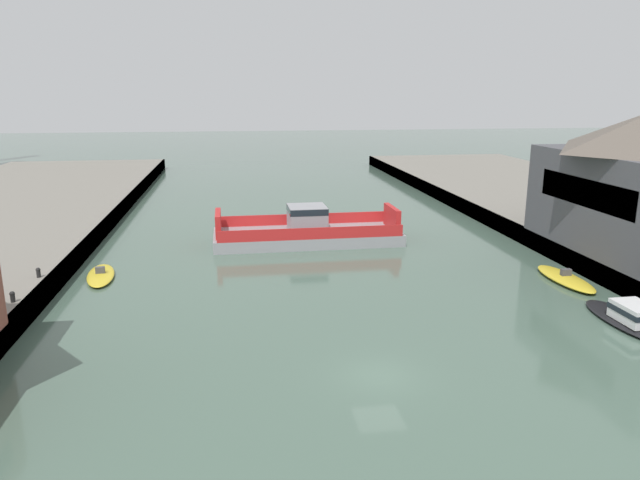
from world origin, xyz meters
TOP-DOWN VIEW (x-y plane):
  - ground_plane at (0.00, 0.00)m, footprint 400.00×400.00m
  - chain_ferry at (-0.23, 28.39)m, footprint 18.22×6.79m
  - moored_boat_near_left at (-17.98, 19.53)m, footprint 2.93×6.56m
  - moored_boat_near_right at (17.45, 4.32)m, footprint 2.85×7.92m
  - moored_boat_mid_left at (18.15, 13.10)m, footprint 2.39×7.23m
  - bollard_left_aft at (-21.03, 9.58)m, footprint 0.32×0.32m
  - bollard_right_aft at (21.03, 9.16)m, footprint 0.32×0.32m
  - bollard_left_far at (-21.03, 14.67)m, footprint 0.32×0.32m
  - bollard_right_far at (21.03, 14.95)m, footprint 0.32×0.32m

SIDE VIEW (x-z plane):
  - ground_plane at x=0.00m, z-range 0.00..0.00m
  - moored_boat_near_left at x=-17.98m, z-range -0.24..0.65m
  - moored_boat_mid_left at x=18.15m, z-range -0.24..0.81m
  - moored_boat_near_right at x=17.45m, z-range -0.18..1.35m
  - chain_ferry at x=-0.23m, z-range -0.72..2.94m
  - bollard_left_aft at x=-21.03m, z-range 1.76..2.47m
  - bollard_right_aft at x=21.03m, z-range 1.76..2.47m
  - bollard_left_far at x=-21.03m, z-range 1.76..2.47m
  - bollard_right_far at x=21.03m, z-range 1.76..2.47m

